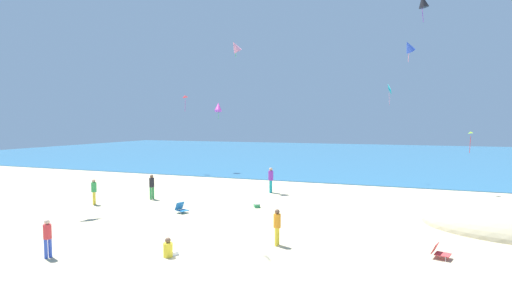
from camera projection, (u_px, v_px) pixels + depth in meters
ground_plane at (280, 203)px, 24.61m from camera, size 120.00×120.00×0.00m
ocean_water at (357, 155)px, 60.66m from camera, size 120.00×60.00×0.05m
beach_chair_mid_beach at (439, 252)px, 14.54m from camera, size 0.73×0.67×0.53m
beach_chair_near_camera at (181, 208)px, 21.86m from camera, size 0.74×0.69×0.58m
cooler_box at (257, 205)px, 23.29m from camera, size 0.50×0.55×0.24m
person_0 at (94, 190)px, 24.00m from camera, size 0.42×0.42×1.54m
person_1 at (271, 178)px, 28.07m from camera, size 0.37×0.37×1.76m
person_2 at (169, 249)px, 14.72m from camera, size 0.47×0.64×0.72m
person_3 at (277, 225)px, 16.02m from camera, size 0.30×0.30×1.47m
person_4 at (47, 236)px, 14.55m from camera, size 0.34×0.34×1.42m
person_5 at (152, 185)px, 25.64m from camera, size 0.41×0.41×1.59m
kite_teal at (390, 90)px, 33.29m from camera, size 0.33×0.85×1.74m
kite_red at (185, 97)px, 38.79m from camera, size 0.64×0.56×1.61m
kite_pink at (236, 47)px, 29.53m from camera, size 1.12×1.12×1.23m
kite_blue at (409, 46)px, 22.23m from camera, size 0.87×0.88×1.24m
kite_lime at (470, 133)px, 27.66m from camera, size 0.42×0.45×1.50m
kite_magenta at (218, 107)px, 39.86m from camera, size 1.02×1.17×1.76m
kite_black at (423, 2)px, 23.63m from camera, size 0.87×0.80×1.59m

